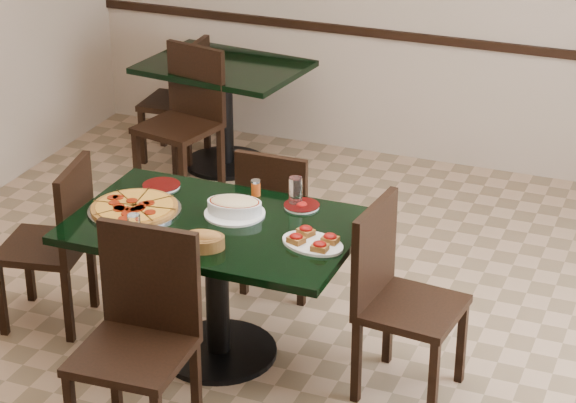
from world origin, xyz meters
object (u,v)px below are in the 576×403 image
at_px(back_chair_near, 186,112).
at_px(back_chair_left, 184,94).
at_px(chair_far, 279,214).
at_px(bruschetta_platter, 313,240).
at_px(chair_right, 395,290).
at_px(pepperoni_pizza, 134,208).
at_px(main_table, 216,256).
at_px(chair_near, 141,327).
at_px(bread_basket, 201,240).
at_px(lasagna_casserole, 235,206).
at_px(back_table, 224,95).
at_px(chair_left, 58,236).

distance_m(back_chair_near, back_chair_left, 0.53).
relative_size(chair_far, bruschetta_platter, 2.38).
xyz_separation_m(chair_right, pepperoni_pizza, (-1.33, -0.09, 0.23)).
xyz_separation_m(chair_far, back_chair_near, (-1.11, 1.09, 0.07)).
bearing_deg(chair_far, bruschetta_platter, 122.25).
relative_size(chair_right, pepperoni_pizza, 2.06).
xyz_separation_m(chair_far, bruschetta_platter, (0.49, -0.77, 0.29)).
xyz_separation_m(main_table, bruschetta_platter, (0.52, -0.05, 0.21)).
bearing_deg(pepperoni_pizza, chair_far, 58.32).
bearing_deg(back_chair_left, chair_near, 19.93).
height_order(pepperoni_pizza, bruschetta_platter, bruschetta_platter).
distance_m(main_table, chair_far, 0.73).
height_order(chair_near, bread_basket, chair_near).
bearing_deg(main_table, chair_far, 86.97).
xyz_separation_m(chair_near, lasagna_casserole, (0.07, 0.85, 0.23)).
bearing_deg(chair_near, bruschetta_platter, 48.61).
relative_size(back_table, chair_near, 1.15).
xyz_separation_m(back_chair_left, bruschetta_platter, (1.84, -2.32, 0.28)).
bearing_deg(chair_right, bread_basket, 116.51).
bearing_deg(bruschetta_platter, back_table, 139.84).
relative_size(main_table, bruschetta_platter, 3.80).
distance_m(back_chair_left, lasagna_casserole, 2.57).
bearing_deg(chair_left, lasagna_casserole, 86.59).
relative_size(back_table, back_chair_left, 1.32).
distance_m(chair_near, bruschetta_platter, 0.90).
bearing_deg(back_table, back_chair_near, -91.25).
height_order(pepperoni_pizza, bread_basket, bread_basket).
relative_size(chair_far, back_chair_near, 0.89).
distance_m(chair_near, back_chair_near, 2.75).
bearing_deg(bruschetta_platter, pepperoni_pizza, -164.58).
distance_m(chair_far, chair_near, 1.46).
height_order(main_table, chair_left, chair_left).
xyz_separation_m(chair_far, back_chair_left, (-1.36, 1.55, 0.00)).
bearing_deg(back_table, chair_near, -65.07).
bearing_deg(bread_basket, back_chair_left, 97.94).
bearing_deg(chair_left, main_table, 79.75).
xyz_separation_m(chair_right, back_chair_left, (-2.22, 2.21, -0.05)).
bearing_deg(back_chair_near, chair_right, -28.91).
relative_size(bread_basket, bruschetta_platter, 0.71).
xyz_separation_m(lasagna_casserole, bruschetta_platter, (0.47, -0.16, -0.02)).
bearing_deg(back_chair_left, chair_right, 41.65).
distance_m(back_table, bruschetta_platter, 2.78).
distance_m(bread_basket, bruschetta_platter, 0.52).
bearing_deg(chair_right, chair_far, 58.03).
distance_m(pepperoni_pizza, bread_basket, 0.54).
bearing_deg(main_table, bread_basket, -78.14).
bearing_deg(bread_basket, chair_far, 70.61).
bearing_deg(chair_near, lasagna_casserole, 82.17).
relative_size(back_chair_near, pepperoni_pizza, 2.10).
xyz_separation_m(back_chair_near, bread_basket, (1.13, -2.08, 0.24)).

